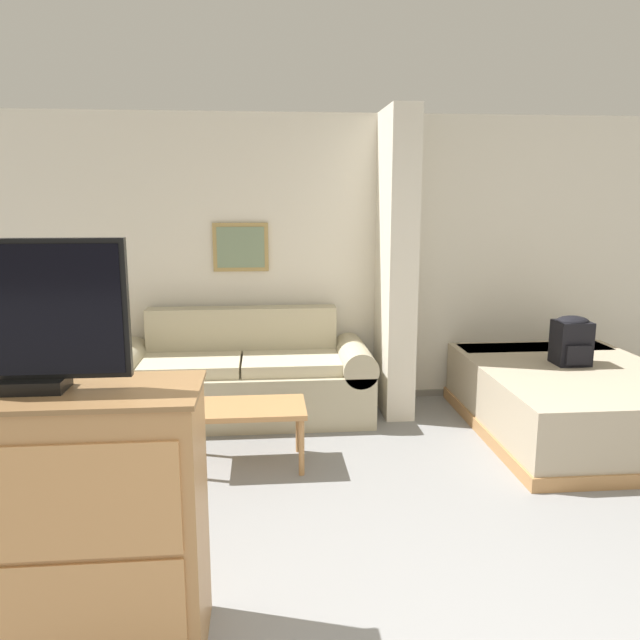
# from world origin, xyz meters

# --- Properties ---
(wall_back) EXTENTS (6.95, 0.16, 2.60)m
(wall_back) POSITION_xyz_m (-0.00, 3.79, 1.29)
(wall_back) COLOR silver
(wall_back) RESTS_ON ground_plane
(wall_partition_pillar) EXTENTS (0.24, 0.69, 2.60)m
(wall_partition_pillar) POSITION_xyz_m (0.30, 3.39, 1.30)
(wall_partition_pillar) COLOR silver
(wall_partition_pillar) RESTS_ON ground_plane
(couch) EXTENTS (2.23, 0.84, 0.91)m
(couch) POSITION_xyz_m (-1.03, 3.31, 0.33)
(couch) COLOR #B7AD8E
(couch) RESTS_ON ground_plane
(coffee_table) EXTENTS (0.79, 0.48, 0.44)m
(coffee_table) POSITION_xyz_m (-0.95, 2.29, 0.38)
(coffee_table) COLOR #B27F4C
(coffee_table) RESTS_ON ground_plane
(side_table) EXTENTS (0.46, 0.46, 0.54)m
(side_table) POSITION_xyz_m (-2.29, 3.35, 0.45)
(side_table) COLOR #B27F4C
(side_table) RESTS_ON ground_plane
(table_lamp) EXTENTS (0.37, 0.37, 0.40)m
(table_lamp) POSITION_xyz_m (-2.29, 3.35, 0.83)
(table_lamp) COLOR tan
(table_lamp) RESTS_ON side_table
(tv_dresser) EXTENTS (1.26, 0.48, 1.13)m
(tv_dresser) POSITION_xyz_m (-1.72, 0.49, 0.57)
(tv_dresser) COLOR #B27F4C
(tv_dresser) RESTS_ON ground_plane
(tv) EXTENTS (0.74, 0.16, 0.58)m
(tv) POSITION_xyz_m (-1.72, 0.49, 1.42)
(tv) COLOR black
(tv) RESTS_ON tv_dresser
(bed) EXTENTS (1.52, 2.00, 0.53)m
(bed) POSITION_xyz_m (1.62, 2.70, 0.27)
(bed) COLOR #B27F4C
(bed) RESTS_ON ground_plane
(backpack) EXTENTS (0.27, 0.26, 0.40)m
(backpack) POSITION_xyz_m (1.65, 2.82, 0.74)
(backpack) COLOR black
(backpack) RESTS_ON bed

